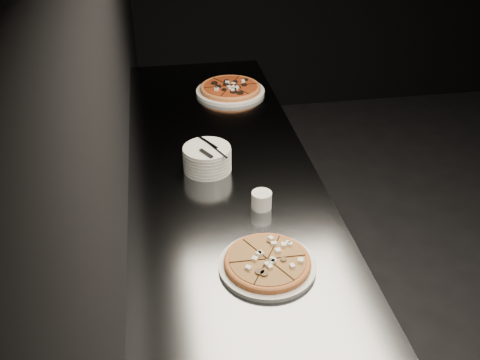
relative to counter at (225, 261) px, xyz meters
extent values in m
cube|color=black|center=(-0.37, 0.00, 0.94)|extent=(0.02, 5.00, 2.80)
cube|color=slate|center=(0.00, 0.00, -0.01)|extent=(0.70, 2.40, 0.90)
cube|color=slate|center=(0.00, 0.00, 0.45)|extent=(0.74, 2.44, 0.02)
cylinder|color=silver|center=(0.06, -0.57, 0.47)|extent=(0.30, 0.30, 0.01)
cylinder|color=#D87C40|center=(0.06, -0.57, 0.48)|extent=(0.27, 0.27, 0.01)
torus|color=#D87C40|center=(0.06, -0.57, 0.48)|extent=(0.27, 0.27, 0.02)
cylinder|color=gold|center=(0.06, -0.57, 0.49)|extent=(0.24, 0.24, 0.01)
cylinder|color=silver|center=(0.15, 0.77, 0.47)|extent=(0.35, 0.35, 0.02)
cylinder|color=#D87C40|center=(0.15, 0.77, 0.48)|extent=(0.32, 0.32, 0.01)
torus|color=#D87C40|center=(0.15, 0.77, 0.49)|extent=(0.33, 0.33, 0.02)
cylinder|color=#A73B18|center=(0.15, 0.77, 0.49)|extent=(0.29, 0.29, 0.01)
cylinder|color=silver|center=(-0.06, 0.04, 0.47)|extent=(0.19, 0.19, 0.01)
cylinder|color=silver|center=(-0.06, 0.04, 0.48)|extent=(0.19, 0.19, 0.01)
cylinder|color=silver|center=(-0.06, 0.04, 0.49)|extent=(0.19, 0.19, 0.01)
cylinder|color=silver|center=(-0.06, 0.04, 0.51)|extent=(0.19, 0.19, 0.01)
cylinder|color=silver|center=(-0.06, 0.04, 0.52)|extent=(0.19, 0.19, 0.01)
cylinder|color=silver|center=(-0.06, 0.04, 0.54)|extent=(0.19, 0.19, 0.01)
cylinder|color=silver|center=(-0.06, 0.04, 0.55)|extent=(0.19, 0.19, 0.01)
cube|color=#B6B8BE|center=(-0.05, 0.08, 0.56)|extent=(0.07, 0.11, 0.00)
cube|color=black|center=(-0.06, -0.01, 0.56)|extent=(0.05, 0.07, 0.01)
cube|color=#B6B8BE|center=(-0.03, 0.03, 0.56)|extent=(0.05, 0.19, 0.00)
cylinder|color=silver|center=(0.10, -0.25, 0.49)|extent=(0.07, 0.07, 0.06)
cylinder|color=black|center=(0.10, -0.25, 0.52)|extent=(0.06, 0.06, 0.01)
camera|label=1|loc=(-0.23, -1.78, 1.58)|focal=40.00mm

